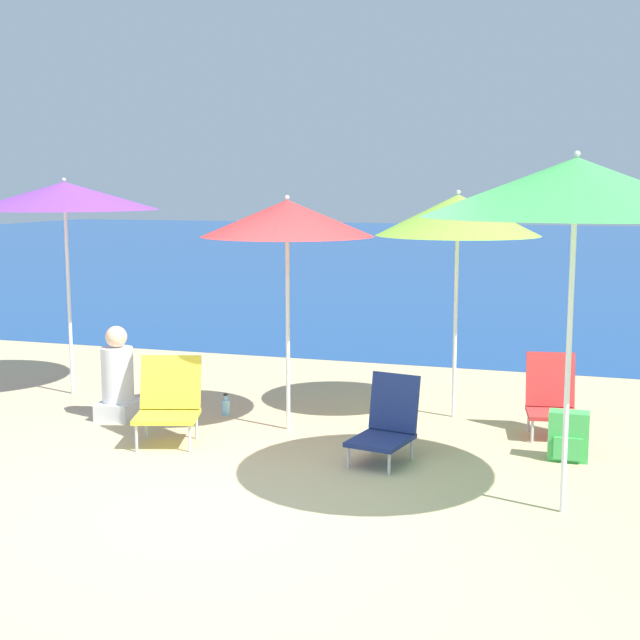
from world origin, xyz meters
The scene contains 13 objects.
ground_plane centered at (0.00, 0.00, 0.00)m, with size 60.00×60.00×0.00m, color #C6B284.
sea_water centered at (0.00, 25.02, 0.00)m, with size 60.00×40.00×0.01m.
beach_umbrella_green centered at (2.11, 0.50, 2.15)m, with size 1.98×1.98×2.38m.
beach_umbrella_red centered at (-0.33, 1.88, 1.88)m, with size 1.52×1.52×2.08m.
beach_umbrella_purple centered at (-2.95, 2.49, 2.06)m, with size 1.90×1.90×2.24m.
beach_umbrella_lime centered at (1.01, 2.76, 1.89)m, with size 1.51×1.51×2.12m.
beach_chair_yellow centered at (-1.16, 1.20, 0.36)m, with size 0.65×0.66×0.72m.
beach_chair_red centered at (1.92, 2.41, 0.34)m, with size 0.49×0.54×0.71m.
beach_chair_navy centered at (0.73, 1.25, 0.31)m, with size 0.51×0.64×0.67m.
person_seated_near centered at (-1.98, 1.75, 0.36)m, with size 0.35×0.40×0.88m.
backpack_green centered at (2.10, 1.69, 0.19)m, with size 0.31×0.19×0.40m.
water_bottle centered at (-1.06, 2.16, 0.08)m, with size 0.08×0.08×0.21m.
seagull centered at (-1.90, 3.09, 0.14)m, with size 0.27×0.11×0.23m.
Camera 1 is at (2.30, -5.43, 2.17)m, focal length 50.00 mm.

